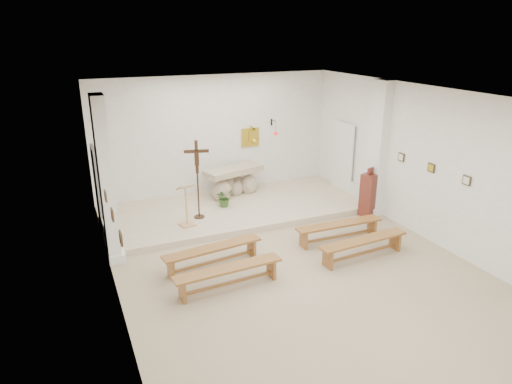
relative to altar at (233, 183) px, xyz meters
name	(u,v)px	position (x,y,z in m)	size (l,w,h in m)	color
ground	(297,270)	(-0.27, -4.40, -0.49)	(7.00, 10.00, 0.00)	tan
wall_left	(112,218)	(-3.76, -4.40, 1.26)	(0.02, 10.00, 3.50)	white
wall_right	(439,169)	(3.22, -4.40, 1.26)	(0.02, 10.00, 3.50)	white
wall_back	(216,137)	(-0.27, 0.59, 1.26)	(7.00, 0.02, 3.50)	white
ceiling	(303,98)	(-0.27, -4.40, 3.00)	(7.00, 10.00, 0.02)	silver
sanctuary_platform	(236,209)	(-0.27, -0.90, -0.41)	(6.98, 3.00, 0.15)	beige
pilaster_left	(106,182)	(-3.64, -2.40, 1.26)	(0.26, 0.55, 3.50)	white
pilaster_right	(377,149)	(3.10, -2.40, 1.26)	(0.26, 0.55, 3.50)	white
gold_wall_relief	(250,137)	(0.78, 0.56, 1.16)	(0.55, 0.04, 0.55)	gold
sanctuary_lamp	(275,132)	(1.48, 0.31, 1.32)	(0.11, 0.36, 0.44)	black
station_frame_left_front	(121,238)	(-3.74, -5.20, 1.23)	(0.03, 0.20, 0.20)	#3D2D1B
station_frame_left_mid	(112,215)	(-3.74, -4.20, 1.23)	(0.03, 0.20, 0.20)	#3D2D1B
station_frame_left_rear	(106,196)	(-3.74, -3.20, 1.23)	(0.03, 0.20, 0.20)	#3D2D1B
station_frame_right_front	(467,180)	(3.20, -5.20, 1.23)	(0.03, 0.20, 0.20)	#3D2D1B
station_frame_right_mid	(431,168)	(3.20, -4.20, 1.23)	(0.03, 0.20, 0.20)	#3D2D1B
station_frame_right_rear	(401,157)	(3.20, -3.20, 1.23)	(0.03, 0.20, 0.20)	#3D2D1B
radiator_left	(107,235)	(-3.70, -1.70, -0.22)	(0.10, 0.85, 0.52)	silver
radiator_right	(359,194)	(3.16, -1.70, -0.22)	(0.10, 0.85, 0.52)	silver
altar	(233,183)	(0.00, 0.00, 0.00)	(1.83, 1.10, 0.88)	#C6B697
lectern	(186,205)	(-1.81, -1.63, 0.20)	(0.45, 0.40, 1.09)	tan
crucifix_stand	(197,174)	(-1.40, -1.25, 0.82)	(0.60, 0.26, 2.00)	#372011
potted_plant	(224,197)	(-0.54, -0.77, -0.09)	(0.45, 0.39, 0.50)	#315622
donation_pedestal	(368,195)	(2.83, -2.54, 0.09)	(0.45, 0.45, 1.31)	maroon
bench_left_front	(213,252)	(-1.80, -3.57, -0.15)	(2.15, 0.60, 0.45)	brown
bench_right_front	(339,228)	(1.26, -3.57, -0.15)	(2.14, 0.40, 0.45)	brown
bench_left_second	(229,273)	(-1.80, -4.50, -0.15)	(2.14, 0.46, 0.45)	brown
bench_right_second	(363,244)	(1.26, -4.50, -0.15)	(2.15, 0.48, 0.45)	brown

